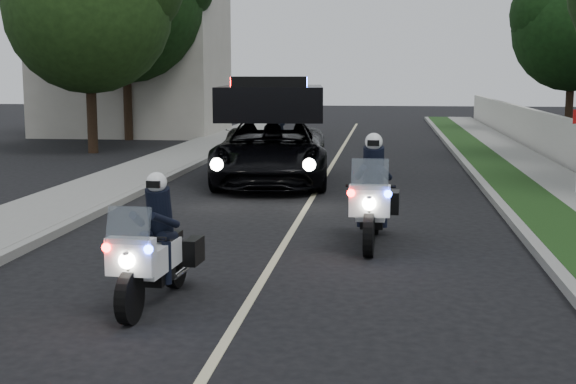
{
  "coord_description": "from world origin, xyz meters",
  "views": [
    {
      "loc": [
        1.67,
        -9.83,
        2.85
      ],
      "look_at": [
        0.15,
        2.35,
        1.0
      ],
      "focal_mm": 49.33,
      "sensor_mm": 36.0,
      "label": 1
    }
  ],
  "objects": [
    {
      "name": "tree_right_e",
      "position": [
        10.05,
        28.23,
        0.0
      ],
      "size": [
        5.58,
        5.58,
        9.26
      ],
      "primitive_type": null,
      "rotation": [
        0.0,
        0.0,
        0.01
      ],
      "color": "black",
      "rests_on": "ground"
    },
    {
      "name": "sidewalk_right",
      "position": [
        6.1,
        10.0,
        0.08
      ],
      "size": [
        1.4,
        60.0,
        0.16
      ],
      "primitive_type": "cube",
      "color": "gray",
      "rests_on": "ground"
    },
    {
      "name": "curb_right",
      "position": [
        4.1,
        10.0,
        0.07
      ],
      "size": [
        0.2,
        60.0,
        0.15
      ],
      "primitive_type": "cube",
      "color": "gray",
      "rests_on": "ground"
    },
    {
      "name": "curb_left",
      "position": [
        -4.1,
        10.0,
        0.07
      ],
      "size": [
        0.2,
        60.0,
        0.15
      ],
      "primitive_type": "cube",
      "color": "gray",
      "rests_on": "ground"
    },
    {
      "name": "ground",
      "position": [
        0.0,
        0.0,
        0.0
      ],
      "size": [
        120.0,
        120.0,
        0.0
      ],
      "primitive_type": "plane",
      "color": "black",
      "rests_on": "ground"
    },
    {
      "name": "police_moto_right",
      "position": [
        1.46,
        3.25,
        0.0
      ],
      "size": [
        0.84,
        2.22,
        1.87
      ],
      "primitive_type": null,
      "rotation": [
        0.0,
        0.0,
        -0.03
      ],
      "color": "white",
      "rests_on": "ground"
    },
    {
      "name": "building_far",
      "position": [
        -10.0,
        26.0,
        3.5
      ],
      "size": [
        8.0,
        6.0,
        7.0
      ],
      "primitive_type": "cube",
      "color": "#A8A396",
      "rests_on": "ground"
    },
    {
      "name": "cyclist",
      "position": [
        -2.79,
        22.63,
        0.0
      ],
      "size": [
        0.62,
        0.43,
        1.64
      ],
      "primitive_type": "imported",
      "rotation": [
        0.0,
        0.0,
        3.07
      ],
      "color": "black",
      "rests_on": "ground"
    },
    {
      "name": "police_suv",
      "position": [
        -1.29,
        10.5,
        0.0
      ],
      "size": [
        3.39,
        6.34,
        2.96
      ],
      "primitive_type": "imported",
      "rotation": [
        0.0,
        0.0,
        0.1
      ],
      "color": "black",
      "rests_on": "ground"
    },
    {
      "name": "police_moto_left",
      "position": [
        -1.15,
        -0.55,
        0.0
      ],
      "size": [
        0.8,
        1.98,
        1.65
      ],
      "primitive_type": null,
      "rotation": [
        0.0,
        0.0,
        -0.07
      ],
      "color": "silver",
      "rests_on": "ground"
    },
    {
      "name": "tree_left_near",
      "position": [
        -8.78,
        17.39,
        0.0
      ],
      "size": [
        6.36,
        6.36,
        9.8
      ],
      "primitive_type": null,
      "rotation": [
        0.0,
        0.0,
        0.08
      ],
      "color": "#1F3E14",
      "rests_on": "ground"
    },
    {
      "name": "tree_left_far",
      "position": [
        -9.29,
        22.9,
        0.0
      ],
      "size": [
        8.65,
        8.65,
        11.23
      ],
      "primitive_type": null,
      "rotation": [
        0.0,
        0.0,
        0.35
      ],
      "color": "black",
      "rests_on": "ground"
    },
    {
      "name": "sidewalk_left",
      "position": [
        -5.2,
        10.0,
        0.08
      ],
      "size": [
        2.0,
        60.0,
        0.16
      ],
      "primitive_type": "cube",
      "color": "gray",
      "rests_on": "ground"
    },
    {
      "name": "sign_post",
      "position": [
        6.0,
        8.66,
        0.0
      ],
      "size": [
        0.37,
        0.37,
        2.11
      ],
      "primitive_type": null,
      "rotation": [
        0.0,
        0.0,
        -0.13
      ],
      "color": "red",
      "rests_on": "ground"
    },
    {
      "name": "lane_marking",
      "position": [
        0.0,
        10.0,
        0.0
      ],
      "size": [
        0.12,
        50.0,
        0.01
      ],
      "primitive_type": "cube",
      "color": "#BFB78C",
      "rests_on": "ground"
    },
    {
      "name": "bicycle",
      "position": [
        -2.79,
        22.63,
        0.0
      ],
      "size": [
        0.64,
        1.82,
        0.95
      ],
      "primitive_type": "imported",
      "rotation": [
        0.0,
        0.0,
        -0.0
      ],
      "color": "black",
      "rests_on": "ground"
    },
    {
      "name": "grass_verge",
      "position": [
        4.8,
        10.0,
        0.08
      ],
      "size": [
        1.2,
        60.0,
        0.16
      ],
      "primitive_type": "cube",
      "color": "#193814",
      "rests_on": "ground"
    }
  ]
}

